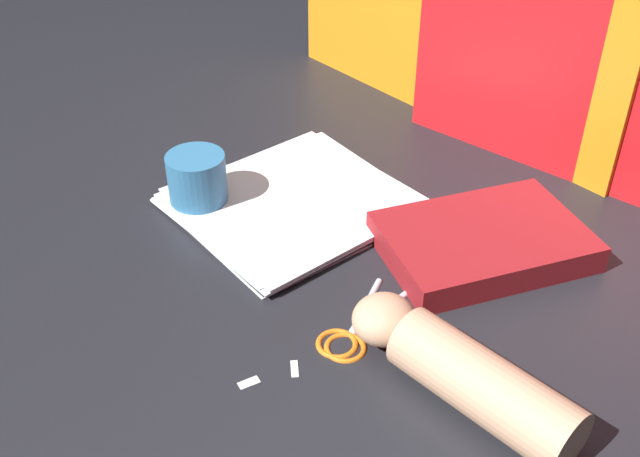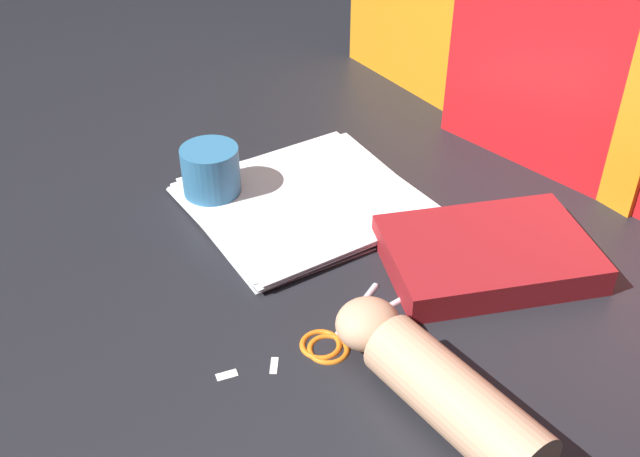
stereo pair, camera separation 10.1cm
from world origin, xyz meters
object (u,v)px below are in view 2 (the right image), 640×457
object	(u,v)px
mug	(211,175)
paper_stack	(304,201)
book_closed	(488,254)
hand_forearm	(435,383)
scissors	(338,333)

from	to	relation	value
mug	paper_stack	bearing A→B (deg)	49.69
book_closed	mug	bearing A→B (deg)	-146.34
mug	hand_forearm	bearing A→B (deg)	1.12
paper_stack	book_closed	bearing A→B (deg)	26.00
paper_stack	scissors	world-z (taller)	paper_stack
hand_forearm	book_closed	bearing A→B (deg)	123.20
paper_stack	mug	distance (m)	0.15
paper_stack	mug	size ratio (longest dim) A/B	3.69
book_closed	mug	world-z (taller)	mug
paper_stack	book_closed	distance (m)	0.30
book_closed	scissors	distance (m)	0.25
book_closed	hand_forearm	distance (m)	0.27
hand_forearm	mug	size ratio (longest dim) A/B	3.19
paper_stack	book_closed	world-z (taller)	book_closed
book_closed	hand_forearm	size ratio (longest dim) A/B	1.11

